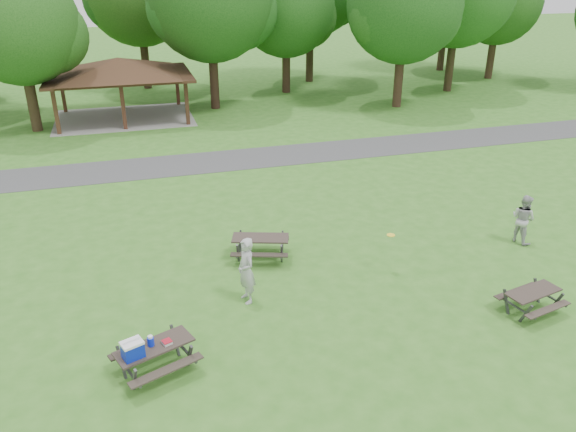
# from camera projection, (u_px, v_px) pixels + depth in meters

# --- Properties ---
(ground) EXTENTS (160.00, 160.00, 0.00)m
(ground) POSITION_uv_depth(u_px,v_px,m) (294.00, 319.00, 15.74)
(ground) COLOR #347020
(ground) RESTS_ON ground
(asphalt_path) EXTENTS (120.00, 3.20, 0.02)m
(asphalt_path) POSITION_uv_depth(u_px,v_px,m) (213.00, 162.00, 27.95)
(asphalt_path) COLOR #3F4042
(asphalt_path) RESTS_ON ground
(pavilion) EXTENTS (8.60, 7.01, 3.76)m
(pavilion) POSITION_uv_depth(u_px,v_px,m) (119.00, 69.00, 34.39)
(pavilion) COLOR #382214
(pavilion) RESTS_ON ground
(tree_row_d) EXTENTS (6.93, 6.60, 9.27)m
(tree_row_d) POSITION_uv_depth(u_px,v_px,m) (20.00, 28.00, 30.73)
(tree_row_d) COLOR black
(tree_row_d) RESTS_ON ground
(tree_row_e) EXTENTS (8.40, 8.00, 11.02)m
(tree_row_e) POSITION_uv_depth(u_px,v_px,m) (211.00, 1.00, 35.29)
(tree_row_e) COLOR black
(tree_row_e) RESTS_ON ground
(tree_row_f) EXTENTS (7.35, 7.00, 9.55)m
(tree_row_f) POSITION_uv_depth(u_px,v_px,m) (287.00, 11.00, 40.26)
(tree_row_f) COLOR black
(tree_row_f) RESTS_ON ground
(tree_row_g) EXTENTS (7.77, 7.40, 10.25)m
(tree_row_g) POSITION_uv_depth(u_px,v_px,m) (405.00, 8.00, 35.91)
(tree_row_g) COLOR black
(tree_row_g) RESTS_ON ground
(tree_row_i) EXTENTS (7.14, 6.80, 9.52)m
(tree_row_i) POSITION_uv_depth(u_px,v_px,m) (499.00, 4.00, 45.25)
(tree_row_i) COLOR #332116
(tree_row_i) RESTS_ON ground
(picnic_table_near) EXTENTS (2.25, 2.04, 1.28)m
(picnic_table_near) POSITION_uv_depth(u_px,v_px,m) (148.00, 351.00, 13.32)
(picnic_table_near) COLOR #2F2622
(picnic_table_near) RESTS_ON ground
(picnic_table_middle) EXTENTS (2.24, 2.00, 0.81)m
(picnic_table_middle) POSITION_uv_depth(u_px,v_px,m) (260.00, 242.00, 18.72)
(picnic_table_middle) COLOR #312823
(picnic_table_middle) RESTS_ON ground
(picnic_table_far) EXTENTS (1.88, 1.63, 0.71)m
(picnic_table_far) POSITION_uv_depth(u_px,v_px,m) (533.00, 296.00, 15.86)
(picnic_table_far) COLOR #2F2622
(picnic_table_far) RESTS_ON ground
(frisbee_in_flight) EXTENTS (0.34, 0.34, 0.02)m
(frisbee_in_flight) POSITION_uv_depth(u_px,v_px,m) (391.00, 235.00, 17.71)
(frisbee_in_flight) COLOR yellow
(frisbee_in_flight) RESTS_ON ground
(frisbee_thrower) EXTENTS (0.62, 0.82, 2.03)m
(frisbee_thrower) POSITION_uv_depth(u_px,v_px,m) (246.00, 271.00, 16.18)
(frisbee_thrower) COLOR #ACADAF
(frisbee_thrower) RESTS_ON ground
(frisbee_catcher) EXTENTS (0.89, 1.02, 1.78)m
(frisbee_catcher) POSITION_uv_depth(u_px,v_px,m) (523.00, 219.00, 19.71)
(frisbee_catcher) COLOR #AEAEB1
(frisbee_catcher) RESTS_ON ground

